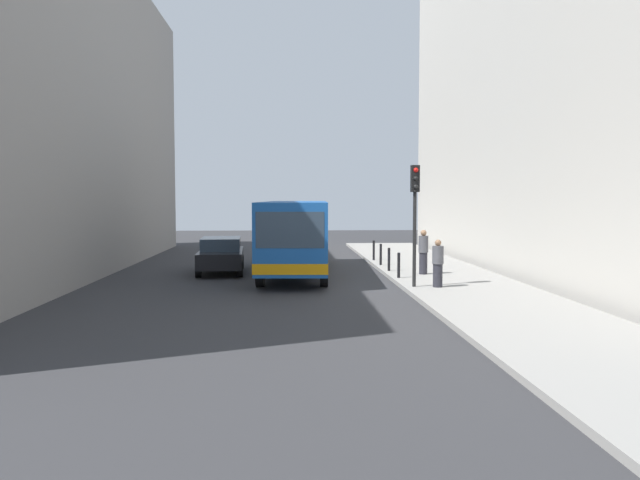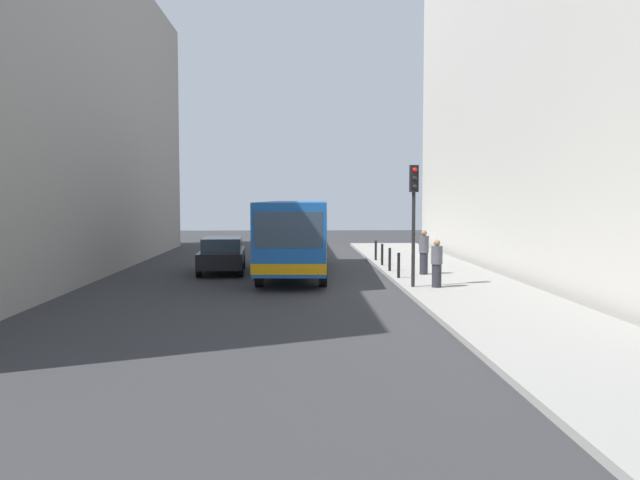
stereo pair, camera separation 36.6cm
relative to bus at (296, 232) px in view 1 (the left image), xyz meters
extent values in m
plane|color=#2D2D30|center=(0.38, -4.12, -1.73)|extent=(80.00, 80.00, 0.00)
cube|color=gray|center=(5.78, -4.12, -1.65)|extent=(4.40, 40.00, 0.15)
cube|color=gray|center=(-11.12, -0.12, 5.18)|extent=(7.00, 32.00, 13.80)
cube|color=#BCB7AD|center=(11.88, -0.12, 6.74)|extent=(7.00, 32.00, 16.92)
cube|color=#19519E|center=(-0.01, -0.11, 0.02)|extent=(3.04, 11.11, 2.50)
cube|color=orange|center=(-0.01, -0.11, -0.93)|extent=(3.06, 11.13, 0.36)
cube|color=#2D3D4C|center=(-0.27, -5.58, 0.37)|extent=(2.26, 0.17, 1.20)
cube|color=#2D3D4C|center=(0.02, 0.39, 0.37)|extent=(2.98, 9.51, 1.00)
cylinder|color=black|center=(0.93, -4.06, -1.23)|extent=(0.33, 1.01, 1.00)
cylinder|color=black|center=(-1.33, -3.95, -1.23)|extent=(0.33, 1.01, 1.00)
cylinder|color=black|center=(1.32, 3.73, -1.23)|extent=(0.33, 1.01, 1.00)
cylinder|color=black|center=(-0.94, 3.85, -1.23)|extent=(0.33, 1.01, 1.00)
cube|color=black|center=(-3.14, 0.42, -1.09)|extent=(2.03, 4.49, 0.64)
cube|color=#2D3D4C|center=(-3.15, 0.57, -0.51)|extent=(1.73, 2.54, 0.52)
cylinder|color=black|center=(-2.24, -1.03, -1.41)|extent=(0.25, 0.65, 0.64)
cylinder|color=black|center=(-3.88, -1.12, -1.41)|extent=(0.25, 0.65, 0.64)
cylinder|color=black|center=(-2.40, 1.97, -1.41)|extent=(0.25, 0.65, 0.64)
cylinder|color=black|center=(-4.04, 1.88, -1.41)|extent=(0.25, 0.65, 0.64)
cylinder|color=black|center=(3.93, -5.24, 0.02)|extent=(0.12, 0.12, 3.20)
cube|color=black|center=(3.93, -5.24, 2.07)|extent=(0.28, 0.24, 0.90)
sphere|color=red|center=(3.93, -5.37, 2.35)|extent=(0.16, 0.16, 0.16)
sphere|color=black|center=(3.93, -5.37, 2.07)|extent=(0.16, 0.16, 0.16)
sphere|color=black|center=(3.93, -5.37, 1.79)|extent=(0.16, 0.16, 0.16)
cylinder|color=black|center=(3.83, -2.81, -1.10)|extent=(0.11, 0.11, 0.95)
cylinder|color=black|center=(3.83, -0.49, -1.10)|extent=(0.11, 0.11, 0.95)
cylinder|color=black|center=(3.83, 1.83, -1.10)|extent=(0.11, 0.11, 0.95)
cylinder|color=black|center=(3.83, 4.14, -1.10)|extent=(0.11, 0.11, 0.95)
cylinder|color=#26262D|center=(4.70, -5.38, -1.18)|extent=(0.32, 0.32, 0.79)
cylinder|color=#4C4C51|center=(4.70, -5.38, -0.49)|extent=(0.38, 0.38, 0.61)
sphere|color=#8C6647|center=(4.70, -5.38, -0.08)|extent=(0.22, 0.22, 0.22)
cylinder|color=#26262D|center=(4.99, -1.70, -1.15)|extent=(0.32, 0.32, 0.85)
cylinder|color=#4C4C51|center=(4.99, -1.70, -0.39)|extent=(0.38, 0.38, 0.66)
sphere|color=#8C6647|center=(4.99, -1.70, 0.06)|extent=(0.24, 0.24, 0.24)
camera|label=1|loc=(-0.40, -26.77, 1.43)|focal=36.25mm
camera|label=2|loc=(-0.03, -26.78, 1.43)|focal=36.25mm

